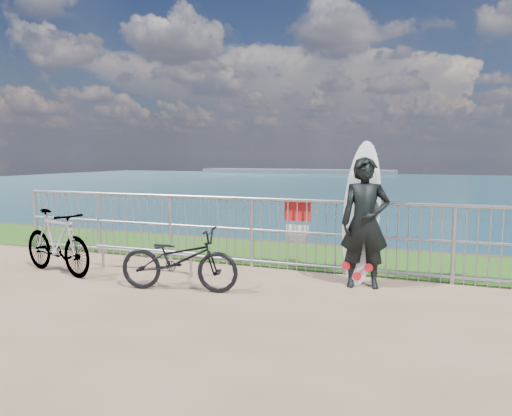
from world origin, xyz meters
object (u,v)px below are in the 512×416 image
at_px(bicycle_near, 179,259).
at_px(bicycle_far, 57,242).
at_px(surfboard, 361,218).
at_px(surfer, 365,223).

relative_size(bicycle_near, bicycle_far, 0.99).
distance_m(bicycle_near, bicycle_far, 2.21).
bearing_deg(surfboard, bicycle_near, -150.08).
bearing_deg(bicycle_near, surfboard, -70.66).
bearing_deg(surfboard, surfer, -63.75).
bearing_deg(bicycle_far, surfboard, -61.13).
bearing_deg(bicycle_far, bicycle_near, -79.24).
xyz_separation_m(surfer, bicycle_near, (-2.25, -1.08, -0.46)).
xyz_separation_m(surfer, surfboard, (-0.08, 0.16, 0.04)).
distance_m(surfer, surfboard, 0.19).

